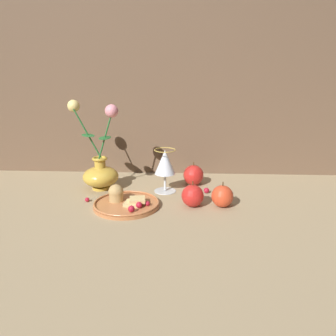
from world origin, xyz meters
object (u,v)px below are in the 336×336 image
object	(u,v)px
vase	(100,168)
apple_at_table_edge	(222,196)
plate_with_pastries	(125,202)
apple_near_glass	(193,196)
wine_glass	(165,164)
apple_beside_vase	(193,175)

from	to	relation	value
vase	apple_at_table_edge	xyz separation A→B (m)	(0.41, -0.14, -0.04)
vase	apple_at_table_edge	size ratio (longest dim) A/B	3.89
vase	plate_with_pastries	world-z (taller)	vase
apple_near_glass	apple_at_table_edge	bearing A→B (deg)	1.15
vase	wine_glass	size ratio (longest dim) A/B	2.08
vase	wine_glass	world-z (taller)	vase
apple_beside_vase	apple_near_glass	world-z (taller)	apple_beside_vase
apple_near_glass	apple_at_table_edge	world-z (taller)	apple_near_glass
apple_beside_vase	vase	bearing A→B (deg)	-169.88
apple_beside_vase	apple_near_glass	distance (m)	0.20
apple_near_glass	plate_with_pastries	bearing A→B (deg)	-177.33
vase	apple_beside_vase	world-z (taller)	vase
wine_glass	apple_at_table_edge	bearing A→B (deg)	-34.62
apple_beside_vase	apple_at_table_edge	world-z (taller)	apple_beside_vase
vase	apple_near_glass	bearing A→B (deg)	-24.04
wine_glass	apple_near_glass	xyz separation A→B (m)	(0.09, -0.13, -0.06)
vase	apple_at_table_edge	distance (m)	0.44
apple_at_table_edge	vase	bearing A→B (deg)	161.06
vase	apple_beside_vase	distance (m)	0.34
plate_with_pastries	apple_beside_vase	xyz separation A→B (m)	(0.22, 0.21, 0.02)
vase	wine_glass	xyz separation A→B (m)	(0.23, -0.02, 0.02)
apple_beside_vase	apple_near_glass	bearing A→B (deg)	-92.25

